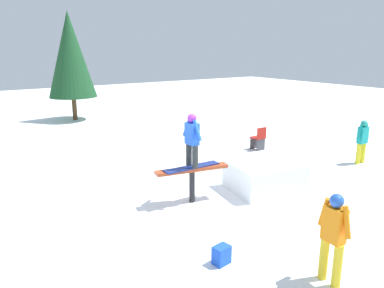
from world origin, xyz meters
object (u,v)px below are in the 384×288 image
object	(u,v)px
main_rider_on_rail	(192,142)
folding_chair	(259,139)
bystander_teal	(362,139)
loose_snowboard_white	(137,168)
pine_tree_near	(70,55)
rail_feature	(192,174)
bystander_orange	(333,234)
backpack_on_snow	(222,255)

from	to	relation	value
main_rider_on_rail	folding_chair	bearing A→B (deg)	-149.92
main_rider_on_rail	bystander_teal	world-z (taller)	main_rider_on_rail
loose_snowboard_white	folding_chair	size ratio (longest dim) A/B	1.48
loose_snowboard_white	pine_tree_near	world-z (taller)	pine_tree_near
rail_feature	bystander_orange	world-z (taller)	bystander_orange
rail_feature	pine_tree_near	size ratio (longest dim) A/B	0.34
bystander_orange	backpack_on_snow	size ratio (longest dim) A/B	4.59
bystander_teal	backpack_on_snow	distance (m)	7.90
bystander_orange	loose_snowboard_white	bearing A→B (deg)	4.34
bystander_teal	folding_chair	bearing A→B (deg)	117.99
backpack_on_snow	pine_tree_near	xyz separation A→B (m)	(-2.14, -15.22, 3.22)
rail_feature	folding_chair	world-z (taller)	rail_feature
bystander_orange	loose_snowboard_white	xyz separation A→B (m)	(-0.05, -7.22, -0.86)
folding_chair	backpack_on_snow	world-z (taller)	folding_chair
rail_feature	loose_snowboard_white	xyz separation A→B (m)	(-0.05, -3.19, -0.72)
rail_feature	bystander_teal	bearing A→B (deg)	-173.20
rail_feature	pine_tree_near	distance (m)	12.95
bystander_teal	folding_chair	xyz separation A→B (m)	(1.61, -3.16, -0.41)
folding_chair	pine_tree_near	bearing A→B (deg)	-68.78
rail_feature	bystander_teal	xyz separation A→B (m)	(-6.46, 0.49, 0.08)
loose_snowboard_white	backpack_on_snow	world-z (taller)	backpack_on_snow
rail_feature	bystander_orange	xyz separation A→B (m)	(0.01, 4.02, 0.14)
bystander_teal	folding_chair	world-z (taller)	bystander_teal
main_rider_on_rail	backpack_on_snow	bearing A→B (deg)	67.81
main_rider_on_rail	bystander_teal	size ratio (longest dim) A/B	1.03
bystander_orange	main_rider_on_rail	bearing A→B (deg)	4.66
main_rider_on_rail	folding_chair	xyz separation A→B (m)	(-4.86, -2.67, -1.15)
bystander_teal	loose_snowboard_white	world-z (taller)	bystander_teal
main_rider_on_rail	backpack_on_snow	size ratio (longest dim) A/B	4.42
bystander_orange	bystander_teal	size ratio (longest dim) A/B	1.07
bystander_orange	pine_tree_near	distance (m)	16.88
backpack_on_snow	folding_chair	bearing A→B (deg)	32.75
bystander_teal	folding_chair	distance (m)	3.57
loose_snowboard_white	folding_chair	distance (m)	4.85
bystander_teal	pine_tree_near	world-z (taller)	pine_tree_near
pine_tree_near	bystander_teal	bearing A→B (deg)	112.53
bystander_teal	loose_snowboard_white	bearing A→B (deg)	151.15
main_rider_on_rail	pine_tree_near	size ratio (longest dim) A/B	0.27
bystander_teal	loose_snowboard_white	xyz separation A→B (m)	(6.42, -3.69, -0.81)
main_rider_on_rail	loose_snowboard_white	distance (m)	3.55
loose_snowboard_white	pine_tree_near	bearing A→B (deg)	29.03
loose_snowboard_white	pine_tree_near	xyz separation A→B (m)	(-0.97, -9.44, 3.38)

